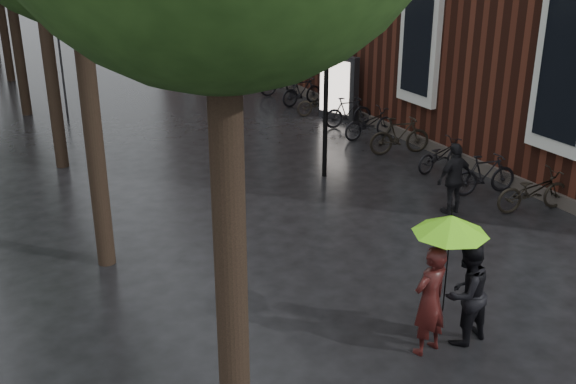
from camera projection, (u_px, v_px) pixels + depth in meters
person_burgundy at (430, 300)px, 9.52m from camera, size 0.68×0.51×1.67m
person_black at (466, 293)px, 9.78m from camera, size 0.87×0.72×1.61m
lime_umbrella at (451, 225)px, 9.33m from camera, size 1.08×1.08×1.60m
pedestrian_walking at (455, 179)px, 14.35m from camera, size 0.94×0.44×1.57m
parked_bicycles at (374, 124)px, 19.54m from camera, size 2.04×13.13×1.03m
ad_lightbox at (338, 88)px, 21.49m from camera, size 0.31×1.37×2.06m
lamp_post at (326, 77)px, 15.91m from camera, size 0.21×0.21×4.09m
cycle_sign at (62, 57)px, 21.09m from camera, size 0.16×0.56×3.07m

